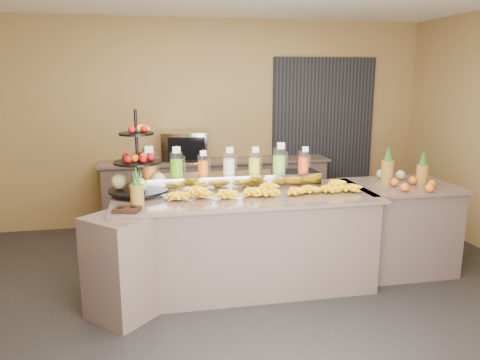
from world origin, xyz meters
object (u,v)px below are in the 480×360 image
object	(u,v)px
banana_heap	(267,188)
right_fruit_pile	(408,179)
fruit_stand	(142,173)
pitcher_tray	(229,181)
condiment_caddy	(127,210)
oven_warmer	(185,146)

from	to	relation	value
banana_heap	right_fruit_pile	distance (m)	1.50
banana_heap	fruit_stand	xyz separation A→B (m)	(-1.17, 0.22, 0.15)
pitcher_tray	right_fruit_pile	xyz separation A→B (m)	(1.81, -0.28, 0.00)
banana_heap	condiment_caddy	distance (m)	1.34
condiment_caddy	right_fruit_pile	bearing A→B (deg)	7.70
condiment_caddy	fruit_stand	bearing A→B (deg)	77.47
right_fruit_pile	oven_warmer	bearing A→B (deg)	137.38
pitcher_tray	oven_warmer	bearing A→B (deg)	100.32
fruit_stand	banana_heap	bearing A→B (deg)	-0.57
condiment_caddy	oven_warmer	bearing A→B (deg)	73.79
fruit_stand	right_fruit_pile	world-z (taller)	fruit_stand
banana_heap	condiment_caddy	size ratio (longest dim) A/B	8.88
banana_heap	fruit_stand	bearing A→B (deg)	169.39
right_fruit_pile	pitcher_tray	bearing A→B (deg)	171.31
oven_warmer	pitcher_tray	bearing A→B (deg)	-71.74
banana_heap	right_fruit_pile	xyz separation A→B (m)	(1.50, 0.03, 0.02)
oven_warmer	right_fruit_pile	bearing A→B (deg)	-34.68
pitcher_tray	right_fruit_pile	world-z (taller)	right_fruit_pile
condiment_caddy	right_fruit_pile	world-z (taller)	right_fruit_pile
right_fruit_pile	oven_warmer	distance (m)	2.88
condiment_caddy	banana_heap	bearing A→B (deg)	15.10
fruit_stand	condiment_caddy	size ratio (longest dim) A/B	3.81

